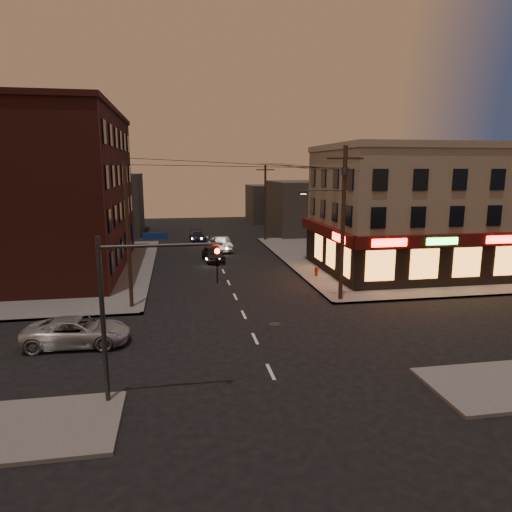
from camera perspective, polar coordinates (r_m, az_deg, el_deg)
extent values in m
plane|color=black|center=(24.16, -0.13, -10.30)|extent=(120.00, 120.00, 0.00)
cube|color=#514F4C|center=(47.42, 17.67, -0.13)|extent=(24.00, 28.00, 0.15)
cube|color=#514F4C|center=(44.41, -28.33, -1.66)|extent=(24.00, 28.00, 0.15)
cube|color=gray|center=(40.99, 19.13, 5.30)|extent=(15.00, 12.00, 10.00)
cube|color=gray|center=(40.87, 19.60, 12.64)|extent=(15.20, 12.20, 0.50)
cube|color=black|center=(36.41, 23.30, -0.89)|extent=(15.12, 0.25, 3.40)
cube|color=black|center=(38.40, 9.04, 0.45)|extent=(0.25, 12.12, 3.40)
cube|color=#440D0A|center=(35.86, 23.78, 1.83)|extent=(15.60, 0.50, 0.90)
cube|color=#440D0A|center=(38.03, 8.70, 3.10)|extent=(0.50, 12.60, 0.90)
cube|color=#FF140C|center=(32.99, 16.34, 1.60)|extent=(2.60, 0.06, 0.55)
cube|color=#FF140C|center=(37.70, 28.44, 1.84)|extent=(2.60, 0.06, 0.55)
cube|color=#26FF3F|center=(34.94, 22.25, 1.72)|extent=(2.40, 0.06, 0.50)
cube|color=#FF140C|center=(34.39, 10.28, 2.23)|extent=(0.06, 2.60, 0.55)
cube|color=#FF9038|center=(35.94, 22.64, -0.82)|extent=(12.40, 0.08, 2.20)
cube|color=#FF9038|center=(37.41, 9.32, 0.32)|extent=(0.08, 8.40, 2.20)
cube|color=#491D17|center=(42.60, -24.63, 7.13)|extent=(12.00, 20.00, 13.00)
cube|color=#3F3D3A|center=(63.00, 6.58, 6.09)|extent=(10.00, 12.00, 7.00)
cube|color=#3F3D3A|center=(65.02, -18.13, 6.21)|extent=(9.00, 10.00, 8.00)
cube|color=#3F3D3A|center=(76.08, 2.11, 6.60)|extent=(8.00, 8.00, 6.00)
cylinder|color=#382619|center=(30.16, 10.81, 3.89)|extent=(0.28, 0.28, 10.00)
cube|color=#382619|center=(29.95, 11.10, 11.89)|extent=(2.40, 0.12, 0.12)
cylinder|color=#333538|center=(29.94, 11.04, 10.36)|extent=(0.44, 0.44, 0.50)
cylinder|color=#333538|center=(29.54, 8.58, 8.10)|extent=(2.60, 0.10, 0.10)
cube|color=#333538|center=(29.13, 5.93, 7.93)|extent=(0.60, 0.25, 0.18)
cube|color=#FFD88C|center=(29.14, 5.93, 7.73)|extent=(0.35, 0.15, 0.04)
cylinder|color=#382619|center=(55.38, 1.16, 6.69)|extent=(0.26, 0.26, 9.00)
cylinder|color=#382619|center=(29.13, -15.70, 2.44)|extent=(0.24, 0.24, 9.00)
cylinder|color=#333538|center=(17.71, -18.57, -7.92)|extent=(0.18, 0.18, 6.40)
cylinder|color=#333538|center=(16.83, -11.73, 1.30)|extent=(4.40, 0.12, 0.12)
imported|color=black|center=(16.97, -4.90, -0.15)|extent=(0.16, 0.20, 1.00)
sphere|color=#FF0C05|center=(16.80, -4.88, 0.61)|extent=(0.20, 0.20, 0.20)
cube|color=navy|center=(16.78, -12.46, 2.45)|extent=(0.90, 0.05, 0.25)
imported|color=#979B9F|center=(24.77, -21.43, -8.79)|extent=(5.23, 2.60, 1.42)
imported|color=black|center=(43.60, -5.39, 0.29)|extent=(2.20, 4.45, 1.46)
imported|color=slate|center=(48.93, -4.32, 1.49)|extent=(2.08, 4.68, 1.49)
imported|color=black|center=(55.74, -7.33, 2.44)|extent=(2.02, 4.25, 1.20)
cylinder|color=maroon|center=(37.30, 7.55, -2.00)|extent=(0.27, 0.27, 0.62)
sphere|color=maroon|center=(37.22, 7.57, -1.49)|extent=(0.25, 0.25, 0.25)
cylinder|color=maroon|center=(37.27, 7.56, -1.81)|extent=(0.35, 0.19, 0.12)
cylinder|color=maroon|center=(37.27, 7.56, -1.81)|extent=(0.19, 0.35, 0.12)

